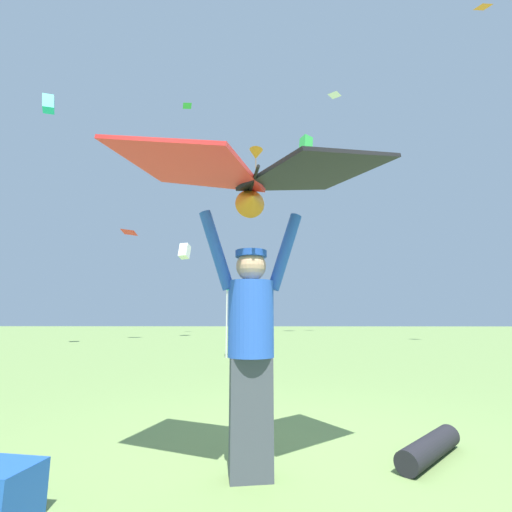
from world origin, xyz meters
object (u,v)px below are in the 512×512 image
Objects in this scene: distant_kite_white_overhead_distant at (185,251)px; distant_kite_red_mid_right at (129,232)px; distant_kite_white_mid_left at (335,95)px; distant_kite_green_far_center at (187,106)px; distant_kite_teal_low_right at (48,104)px; distant_kite_green_high_left at (306,144)px; spare_kite_bag at (430,448)px; distant_kite_orange_low_left at (483,6)px; distant_kite_orange_high_right at (256,154)px; held_stunt_kite at (253,175)px; marker_flag at (231,292)px; kite_flyer_person at (251,341)px.

distant_kite_red_mid_right is (-2.46, -3.37, 0.51)m from distant_kite_white_overhead_distant.
distant_kite_green_far_center is at bearing -167.28° from distant_kite_white_mid_left.
distant_kite_green_high_left reaches higher than distant_kite_teal_low_right.
spare_kite_bag is at bearing -61.64° from distant_kite_red_mid_right.
distant_kite_white_mid_left reaches higher than distant_kite_white_overhead_distant.
distant_kite_orange_high_right is at bearing 137.46° from distant_kite_orange_low_left.
distant_kite_green_far_center is (2.99, 12.02, 7.58)m from distant_kite_teal_low_right.
distant_kite_green_high_left is at bearing 85.09° from spare_kite_bag.
distant_kite_green_far_center is at bearing 143.24° from distant_kite_orange_low_left.
distant_kite_green_far_center is 0.96× the size of spare_kite_bag.
distant_kite_white_mid_left is 12.63m from distant_kite_green_far_center.
spare_kite_bag is (-4.70, -25.17, -20.05)m from distant_kite_white_mid_left.
held_stunt_kite reaches higher than marker_flag.
spare_kite_bag is at bearing -94.91° from distant_kite_green_high_left.
distant_kite_orange_low_left is at bearing 49.10° from kite_flyer_person.
held_stunt_kite is 16.13m from distant_kite_teal_low_right.
marker_flag is at bearing -163.84° from distant_kite_orange_low_left.
distant_kite_teal_low_right is 0.87× the size of spare_kite_bag.
distant_kite_green_high_left is (12.59, 15.60, 6.01)m from distant_kite_teal_low_right.
distant_kite_green_high_left is at bearing 32.92° from distant_kite_white_overhead_distant.
distant_kite_orange_high_right is 10.04m from distant_kite_red_mid_right.
spare_kite_bag is (10.36, -10.43, -9.91)m from distant_kite_teal_low_right.
marker_flag is (4.32, -12.56, -3.68)m from distant_kite_white_overhead_distant.
distant_kite_orange_high_right reaches higher than distant_kite_white_overhead_distant.
distant_kite_white_mid_left reaches higher than distant_kite_orange_high_right.
held_stunt_kite is at bearing -160.94° from spare_kite_bag.
spare_kite_bag is at bearing -45.18° from distant_kite_teal_low_right.
distant_kite_green_high_left is at bearing 82.22° from held_stunt_kite.
distant_kite_teal_low_right reaches higher than marker_flag.
distant_kite_red_mid_right is at bearing 118.36° from spare_kite_bag.
distant_kite_white_overhead_distant is (-5.27, 20.74, 3.38)m from held_stunt_kite.
distant_kite_red_mid_right is at bearing -141.20° from distant_kite_green_high_left.
distant_kite_white_mid_left reaches higher than distant_kite_red_mid_right.
marker_flag is at bearing -91.90° from distant_kite_orange_high_right.
distant_kite_white_mid_left reaches higher than distant_kite_green_high_left.
distant_kite_green_high_left reaches higher than kite_flyer_person.
distant_kite_green_high_left is 14.87m from distant_kite_white_overhead_distant.
distant_kite_teal_low_right is 17.72m from spare_kite_bag.
spare_kite_bag is (-8.26, -10.77, -14.50)m from distant_kite_orange_low_left.
distant_kite_orange_low_left is at bearing -19.39° from distant_kite_red_mid_right.
kite_flyer_person is at bearing -97.85° from distant_kite_green_high_left.
distant_kite_green_far_center is at bearing 108.17° from spare_kite_bag.
held_stunt_kite is 2.31× the size of distant_kite_white_mid_left.
distant_kite_white_mid_left is at bearing 68.06° from marker_flag.
kite_flyer_person is at bearing -75.36° from distant_kite_green_far_center.
held_stunt_kite is 8.24m from marker_flag.
kite_flyer_person is 2.41× the size of distant_kite_teal_low_right.
distant_kite_teal_low_right reaches higher than distant_kite_white_overhead_distant.
distant_kite_red_mid_right is at bearing 160.61° from distant_kite_orange_low_left.
distant_kite_white_mid_left is (15.05, 14.75, 10.14)m from distant_kite_teal_low_right.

